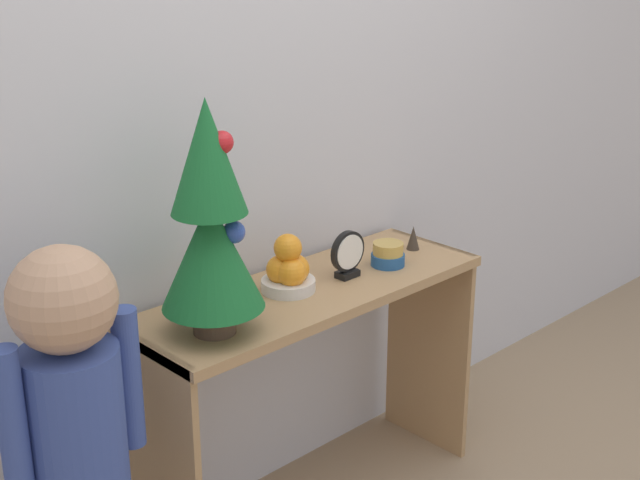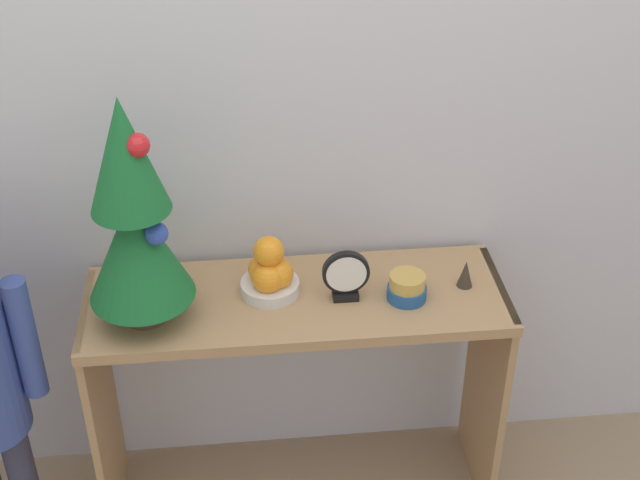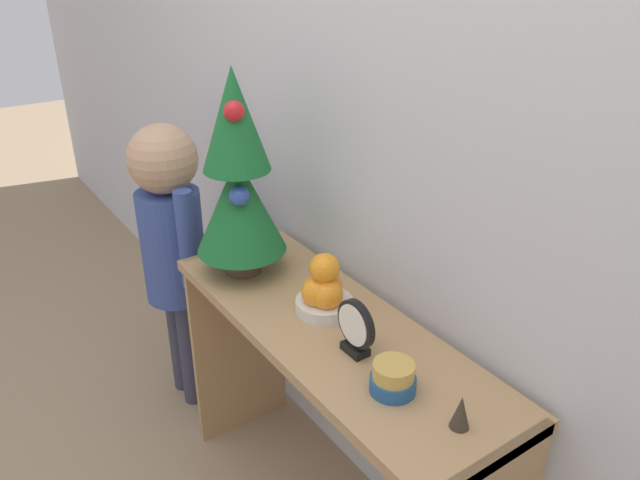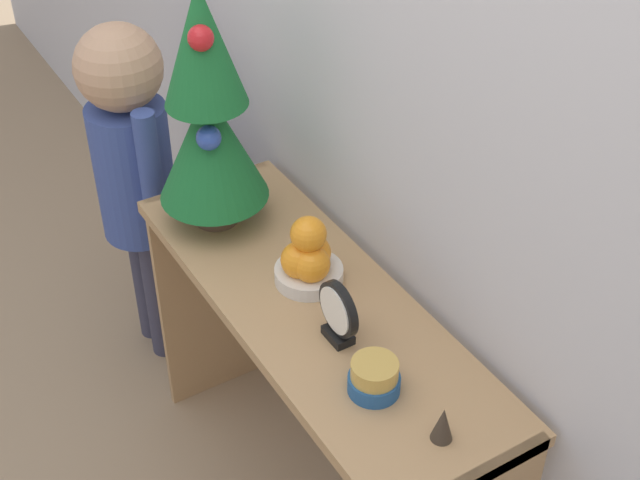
{
  "view_description": "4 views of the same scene",
  "coord_description": "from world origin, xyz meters",
  "px_view_note": "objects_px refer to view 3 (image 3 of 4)",
  "views": [
    {
      "loc": [
        -1.6,
        -1.52,
        1.7
      ],
      "look_at": [
        0.04,
        0.2,
        0.86
      ],
      "focal_mm": 50.0,
      "sensor_mm": 36.0,
      "label": 1
    },
    {
      "loc": [
        -0.13,
        -1.66,
        2.11
      ],
      "look_at": [
        0.06,
        0.17,
        0.91
      ],
      "focal_mm": 50.0,
      "sensor_mm": 36.0,
      "label": 2
    },
    {
      "loc": [
        1.08,
        -0.59,
        1.63
      ],
      "look_at": [
        -0.04,
        0.18,
        0.95
      ],
      "focal_mm": 35.0,
      "sensor_mm": 36.0,
      "label": 3
    },
    {
      "loc": [
        1.24,
        -0.55,
        2.0
      ],
      "look_at": [
        -0.02,
        0.22,
        0.87
      ],
      "focal_mm": 50.0,
      "sensor_mm": 36.0,
      "label": 4
    }
  ],
  "objects_px": {
    "fruit_bowl": "(324,291)",
    "singing_bowl": "(393,378)",
    "figurine": "(461,412)",
    "child_figure": "(171,233)",
    "mini_tree": "(238,178)",
    "desk_clock": "(355,328)"
  },
  "relations": [
    {
      "from": "singing_bowl",
      "to": "desk_clock",
      "type": "bearing_deg",
      "value": 174.08
    },
    {
      "from": "singing_bowl",
      "to": "child_figure",
      "type": "distance_m",
      "value": 1.1
    },
    {
      "from": "figurine",
      "to": "desk_clock",
      "type": "bearing_deg",
      "value": -175.9
    },
    {
      "from": "fruit_bowl",
      "to": "desk_clock",
      "type": "height_order",
      "value": "fruit_bowl"
    },
    {
      "from": "mini_tree",
      "to": "singing_bowl",
      "type": "distance_m",
      "value": 0.71
    },
    {
      "from": "figurine",
      "to": "child_figure",
      "type": "relative_size",
      "value": 0.07
    },
    {
      "from": "desk_clock",
      "to": "figurine",
      "type": "distance_m",
      "value": 0.32
    },
    {
      "from": "fruit_bowl",
      "to": "child_figure",
      "type": "xyz_separation_m",
      "value": [
        -0.74,
        -0.12,
        -0.09
      ]
    },
    {
      "from": "singing_bowl",
      "to": "child_figure",
      "type": "bearing_deg",
      "value": -176.6
    },
    {
      "from": "desk_clock",
      "to": "child_figure",
      "type": "distance_m",
      "value": 0.94
    },
    {
      "from": "desk_clock",
      "to": "figurine",
      "type": "bearing_deg",
      "value": 4.1
    },
    {
      "from": "figurine",
      "to": "child_figure",
      "type": "bearing_deg",
      "value": -175.26
    },
    {
      "from": "singing_bowl",
      "to": "child_figure",
      "type": "relative_size",
      "value": 0.09
    },
    {
      "from": "mini_tree",
      "to": "child_figure",
      "type": "relative_size",
      "value": 0.55
    },
    {
      "from": "fruit_bowl",
      "to": "singing_bowl",
      "type": "distance_m",
      "value": 0.35
    },
    {
      "from": "mini_tree",
      "to": "figurine",
      "type": "distance_m",
      "value": 0.87
    },
    {
      "from": "desk_clock",
      "to": "figurine",
      "type": "height_order",
      "value": "desk_clock"
    },
    {
      "from": "singing_bowl",
      "to": "figurine",
      "type": "bearing_deg",
      "value": 13.56
    },
    {
      "from": "fruit_bowl",
      "to": "singing_bowl",
      "type": "relative_size",
      "value": 1.64
    },
    {
      "from": "mini_tree",
      "to": "fruit_bowl",
      "type": "height_order",
      "value": "mini_tree"
    },
    {
      "from": "singing_bowl",
      "to": "fruit_bowl",
      "type": "bearing_deg",
      "value": 170.24
    },
    {
      "from": "mini_tree",
      "to": "desk_clock",
      "type": "distance_m",
      "value": 0.55
    }
  ]
}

